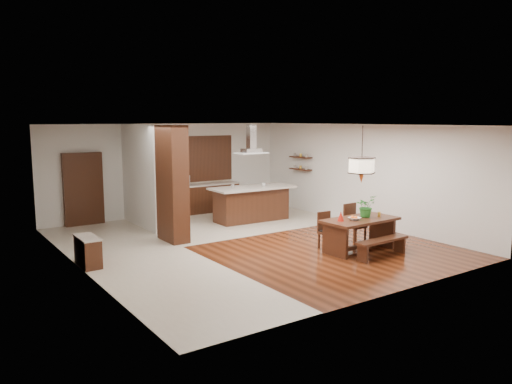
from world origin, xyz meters
TOP-DOWN VIEW (x-y plane):
  - room_shell at (0.00, 0.00)m, footprint 9.00×9.04m
  - tile_hallway at (-2.75, 0.00)m, footprint 2.50×9.00m
  - tile_kitchen at (1.25, 2.50)m, footprint 5.50×4.00m
  - soffit_band at (0.00, 0.00)m, footprint 8.00×9.00m
  - partition_pier at (-1.40, 1.20)m, footprint 0.45×1.00m
  - partition_stub at (-1.40, 3.30)m, footprint 0.18×2.40m
  - hallway_console at (-3.81, 0.20)m, footprint 0.37×0.88m
  - hallway_doorway at (-2.70, 4.40)m, footprint 1.10×0.20m
  - rear_counter at (1.00, 4.20)m, footprint 2.60×0.62m
  - kitchen_window at (1.00, 4.46)m, footprint 2.60×0.08m
  - shelf_lower at (3.87, 2.60)m, footprint 0.26×0.90m
  - shelf_upper at (3.87, 2.60)m, footprint 0.26×0.90m
  - dining_table at (1.76, -2.13)m, footprint 1.86×0.97m
  - dining_bench at (1.78, -2.79)m, footprint 1.47×0.38m
  - dining_chair_left at (1.29, -1.58)m, footprint 0.40×0.40m
  - dining_chair_right at (2.20, -1.55)m, footprint 0.45×0.45m
  - pendant_lantern at (1.76, -2.13)m, footprint 0.64×0.64m
  - foliage_plant at (2.01, -2.06)m, footprint 0.51×0.45m
  - fruit_bowl at (1.52, -2.18)m, footprint 0.29×0.29m
  - napkin_cone at (1.19, -2.08)m, footprint 0.16×0.16m
  - gold_ornament at (2.33, -2.19)m, footprint 0.07×0.07m
  - kitchen_island at (1.62, 2.16)m, footprint 2.56×1.17m
  - range_hood at (1.62, 2.16)m, footprint 0.90×0.55m
  - island_cup at (1.99, 2.05)m, footprint 0.14×0.14m
  - microwave at (0.20, 4.18)m, footprint 0.61×0.41m

SIDE VIEW (x-z plane):
  - tile_hallway at x=-2.75m, z-range 0.00..0.01m
  - tile_kitchen at x=1.25m, z-range 0.00..0.01m
  - dining_bench at x=1.78m, z-range 0.00..0.41m
  - hallway_console at x=-3.81m, z-range 0.00..0.63m
  - dining_chair_left at x=1.29m, z-range 0.00..0.87m
  - rear_counter at x=1.00m, z-range 0.00..0.95m
  - dining_chair_right at x=2.20m, z-range 0.00..0.97m
  - kitchen_island at x=1.62m, z-range 0.01..1.06m
  - dining_table at x=1.76m, z-range 0.18..0.94m
  - fruit_bowl at x=1.52m, z-range 0.76..0.83m
  - gold_ornament at x=2.33m, z-range 0.76..0.87m
  - napkin_cone at x=1.19m, z-range 0.76..0.99m
  - foliage_plant at x=2.01m, z-range 0.76..1.28m
  - hallway_doorway at x=-2.70m, z-range 0.00..2.10m
  - island_cup at x=1.99m, z-range 1.04..1.13m
  - microwave at x=0.20m, z-range 0.95..1.28m
  - shelf_lower at x=3.87m, z-range 1.38..1.42m
  - partition_pier at x=-1.40m, z-range 0.00..2.90m
  - partition_stub at x=-1.40m, z-range 0.00..2.90m
  - kitchen_window at x=1.00m, z-range 1.00..2.50m
  - shelf_upper at x=3.87m, z-range 1.78..1.82m
  - room_shell at x=0.00m, z-range 0.60..3.52m
  - pendant_lantern at x=1.76m, z-range 1.59..2.90m
  - range_hood at x=1.62m, z-range 2.03..2.90m
  - soffit_band at x=0.00m, z-range 2.88..2.89m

